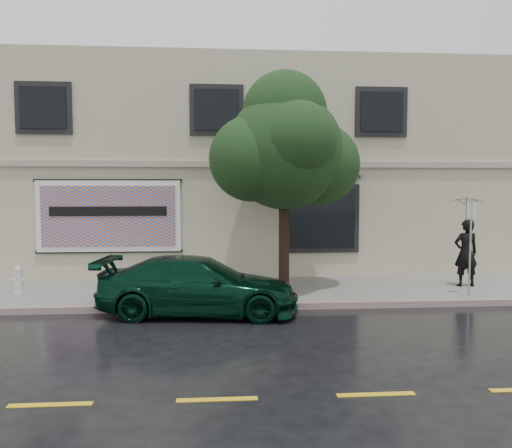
{
  "coord_description": "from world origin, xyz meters",
  "views": [
    {
      "loc": [
        0.03,
        -10.09,
        2.85
      ],
      "look_at": [
        0.96,
        2.2,
        1.99
      ],
      "focal_mm": 35.0,
      "sensor_mm": 36.0,
      "label": 1
    }
  ],
  "objects": [
    {
      "name": "ground",
      "position": [
        0.0,
        0.0,
        0.0
      ],
      "size": [
        90.0,
        90.0,
        0.0
      ],
      "primitive_type": "plane",
      "color": "black",
      "rests_on": "ground"
    },
    {
      "name": "sidewalk",
      "position": [
        0.0,
        3.25,
        0.07
      ],
      "size": [
        20.0,
        3.5,
        0.15
      ],
      "primitive_type": "cube",
      "color": "gray",
      "rests_on": "ground"
    },
    {
      "name": "curb",
      "position": [
        0.0,
        1.5,
        0.07
      ],
      "size": [
        20.0,
        0.18,
        0.16
      ],
      "primitive_type": "cube",
      "color": "gray",
      "rests_on": "ground"
    },
    {
      "name": "road_marking",
      "position": [
        0.0,
        -3.5,
        0.01
      ],
      "size": [
        19.0,
        0.12,
        0.01
      ],
      "primitive_type": "cube",
      "color": "gold",
      "rests_on": "ground"
    },
    {
      "name": "building",
      "position": [
        0.0,
        9.0,
        3.5
      ],
      "size": [
        20.0,
        8.12,
        7.0
      ],
      "color": "#B9B195",
      "rests_on": "ground"
    },
    {
      "name": "billboard",
      "position": [
        -3.2,
        4.92,
        2.05
      ],
      "size": [
        4.3,
        0.16,
        2.2
      ],
      "color": "white",
      "rests_on": "ground"
    },
    {
      "name": "car",
      "position": [
        -0.42,
        1.2,
        0.66
      ],
      "size": [
        4.7,
        2.45,
        1.32
      ],
      "primitive_type": "imported",
      "rotation": [
        0.0,
        0.0,
        1.47
      ],
      "color": "black",
      "rests_on": "ground"
    },
    {
      "name": "pedestrian",
      "position": [
        6.89,
        3.18,
        1.08
      ],
      "size": [
        0.69,
        0.46,
        1.86
      ],
      "primitive_type": "imported",
      "rotation": [
        0.0,
        0.0,
        3.17
      ],
      "color": "black",
      "rests_on": "sidewalk"
    },
    {
      "name": "umbrella",
      "position": [
        6.89,
        3.18,
        2.42
      ],
      "size": [
        1.42,
        1.42,
        0.8
      ],
      "primitive_type": "imported",
      "rotation": [
        0.0,
        0.0,
        0.39
      ],
      "color": "black",
      "rests_on": "pedestrian"
    },
    {
      "name": "street_tree",
      "position": [
        1.76,
        2.93,
        3.82
      ],
      "size": [
        3.06,
        3.06,
        5.22
      ],
      "color": "black",
      "rests_on": "sidewalk"
    },
    {
      "name": "fire_hydrant",
      "position": [
        -5.09,
        3.0,
        0.51
      ],
      "size": [
        0.3,
        0.28,
        0.74
      ],
      "rotation": [
        0.0,
        0.0,
        0.09
      ],
      "color": "beige",
      "rests_on": "sidewalk"
    },
    {
      "name": "sign_pole",
      "position": [
        6.37,
        1.96,
        1.61
      ],
      "size": [
        0.29,
        0.1,
        2.4
      ],
      "rotation": [
        0.0,
        0.0,
        0.29
      ],
      "color": "#999DA1",
      "rests_on": "sidewalk"
    }
  ]
}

